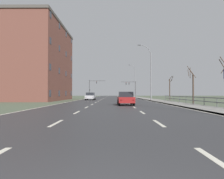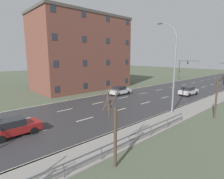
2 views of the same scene
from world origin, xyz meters
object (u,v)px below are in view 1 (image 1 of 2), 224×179
object	(u,v)px
traffic_signal_right	(132,86)
car_far_left	(126,98)
street_lamp_distant	(135,81)
street_lamp_midground	(150,73)
traffic_signal_left	(92,86)
car_near_right	(90,96)
brick_building	(36,63)
car_mid_centre	(128,96)

from	to	relation	value
traffic_signal_right	car_far_left	world-z (taller)	traffic_signal_right
street_lamp_distant	traffic_signal_right	distance (m)	2.08
street_lamp_midground	traffic_signal_left	world-z (taller)	street_lamp_midground
traffic_signal_left	car_near_right	xyz separation A→B (m)	(2.39, -28.02, -3.18)
car_far_left	street_lamp_midground	bearing A→B (deg)	69.18
car_far_left	brick_building	distance (m)	25.89
traffic_signal_left	car_far_left	distance (m)	47.92
car_mid_centre	car_far_left	bearing A→B (deg)	-91.68
traffic_signal_right	traffic_signal_left	xyz separation A→B (m)	(-13.46, 0.59, 0.13)
car_near_right	brick_building	size ratio (longest dim) A/B	0.21
traffic_signal_right	street_lamp_midground	bearing A→B (deg)	-88.46
car_far_left	brick_building	bearing A→B (deg)	132.37
car_far_left	street_lamp_distant	bearing A→B (deg)	81.53
street_lamp_distant	car_far_left	world-z (taller)	street_lamp_distant
traffic_signal_right	car_far_left	xyz separation A→B (m)	(-4.90, -46.45, -3.05)
street_lamp_distant	car_near_right	bearing A→B (deg)	-114.33
street_lamp_midground	brick_building	bearing A→B (deg)	175.05
car_far_left	car_near_right	world-z (taller)	same
street_lamp_midground	car_far_left	xyz separation A→B (m)	(-5.72, -16.08, -4.51)
street_lamp_midground	street_lamp_distant	world-z (taller)	street_lamp_distant
traffic_signal_left	car_far_left	xyz separation A→B (m)	(8.56, -47.04, -3.18)
traffic_signal_right	brick_building	bearing A→B (deg)	-127.93
car_mid_centre	car_far_left	size ratio (longest dim) A/B	1.01
street_lamp_midground	traffic_signal_right	bearing A→B (deg)	91.54
street_lamp_distant	car_mid_centre	world-z (taller)	street_lamp_distant
street_lamp_distant	street_lamp_midground	bearing A→B (deg)	-90.08
street_lamp_midground	brick_building	xyz separation A→B (m)	(-22.93, 1.99, 2.39)
car_mid_centre	car_near_right	xyz separation A→B (m)	(-8.49, -8.97, 0.00)
street_lamp_midground	brick_building	size ratio (longest dim) A/B	0.55
traffic_signal_left	brick_building	size ratio (longest dim) A/B	0.30
street_lamp_midground	traffic_signal_right	xyz separation A→B (m)	(-0.82, 30.37, -1.46)
street_lamp_midground	car_near_right	size ratio (longest dim) A/B	2.63
traffic_signal_right	brick_building	xyz separation A→B (m)	(-22.12, -28.38, 3.85)
street_lamp_midground	car_far_left	size ratio (longest dim) A/B	2.63
street_lamp_midground	car_far_left	world-z (taller)	street_lamp_midground
street_lamp_distant	traffic_signal_left	xyz separation A→B (m)	(-14.32, 1.65, -1.45)
traffic_signal_left	car_near_right	size ratio (longest dim) A/B	1.45
traffic_signal_right	car_mid_centre	xyz separation A→B (m)	(-2.58, -18.46, -3.05)
street_lamp_midground	car_mid_centre	size ratio (longest dim) A/B	2.60
traffic_signal_left	car_mid_centre	bearing A→B (deg)	-60.26
traffic_signal_right	car_near_right	world-z (taller)	traffic_signal_right
traffic_signal_right	traffic_signal_left	bearing A→B (deg)	177.49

